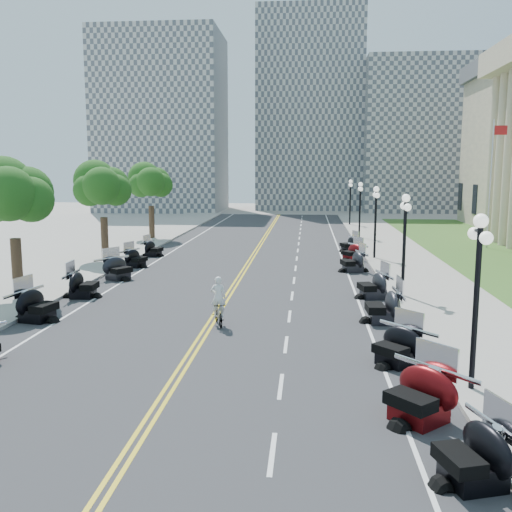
{
  "coord_description": "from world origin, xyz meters",
  "views": [
    {
      "loc": [
        3.91,
        -23.88,
        6.31
      ],
      "look_at": [
        1.39,
        4.0,
        2.0
      ],
      "focal_mm": 40.0,
      "sensor_mm": 36.0,
      "label": 1
    }
  ],
  "objects": [
    {
      "name": "lane_dash_4",
      "position": [
        3.2,
        -8.0,
        0.01
      ],
      "size": [
        0.12,
        2.0,
        0.0
      ],
      "primitive_type": "cube",
      "color": "white",
      "rests_on": "road"
    },
    {
      "name": "lane_dash_7",
      "position": [
        3.2,
        4.0,
        0.01
      ],
      "size": [
        0.12,
        2.0,
        0.0
      ],
      "primitive_type": "cube",
      "color": "white",
      "rests_on": "road"
    },
    {
      "name": "centerline_yellow_b",
      "position": [
        0.12,
        10.0,
        0.01
      ],
      "size": [
        0.12,
        90.0,
        0.0
      ],
      "primitive_type": "cube",
      "color": "yellow",
      "rests_on": "road"
    },
    {
      "name": "street_lamp_4",
      "position": [
        8.6,
        28.0,
        2.6
      ],
      "size": [
        0.5,
        1.2,
        4.9
      ],
      "primitive_type": null,
      "color": "black",
      "rests_on": "sidewalk_north"
    },
    {
      "name": "street_lamp_1",
      "position": [
        8.6,
        -8.0,
        2.6
      ],
      "size": [
        0.5,
        1.2,
        4.9
      ],
      "primitive_type": null,
      "color": "black",
      "rests_on": "sidewalk_north"
    },
    {
      "name": "lane_dash_19",
      "position": [
        3.2,
        52.0,
        0.01
      ],
      "size": [
        0.12,
        2.0,
        0.0
      ],
      "primitive_type": "cube",
      "color": "white",
      "rests_on": "road"
    },
    {
      "name": "lane_dash_5",
      "position": [
        3.2,
        -4.0,
        0.01
      ],
      "size": [
        0.12,
        2.0,
        0.0
      ],
      "primitive_type": "cube",
      "color": "white",
      "rests_on": "road"
    },
    {
      "name": "edge_line_south",
      "position": [
        -6.4,
        10.0,
        0.01
      ],
      "size": [
        0.12,
        90.0,
        0.0
      ],
      "primitive_type": "cube",
      "color": "white",
      "rests_on": "road"
    },
    {
      "name": "motorcycle_n_4",
      "position": [
        6.86,
        -5.8,
        0.7
      ],
      "size": [
        2.83,
        2.83,
        1.4
      ],
      "primitive_type": null,
      "rotation": [
        0.0,
        0.0,
        -0.82
      ],
      "color": "black",
      "rests_on": "road"
    },
    {
      "name": "lane_dash_3",
      "position": [
        3.2,
        -12.0,
        0.01
      ],
      "size": [
        0.12,
        2.0,
        0.0
      ],
      "primitive_type": "cube",
      "color": "white",
      "rests_on": "road"
    },
    {
      "name": "motorcycle_s_7",
      "position": [
        -6.87,
        7.4,
        0.73
      ],
      "size": [
        2.9,
        2.9,
        1.46
      ],
      "primitive_type": null,
      "rotation": [
        0.0,
        0.0,
        0.97
      ],
      "color": "black",
      "rests_on": "road"
    },
    {
      "name": "lane_dash_16",
      "position": [
        3.2,
        40.0,
        0.01
      ],
      "size": [
        0.12,
        2.0,
        0.0
      ],
      "primitive_type": "cube",
      "color": "white",
      "rests_on": "road"
    },
    {
      "name": "sidewalk_north",
      "position": [
        10.5,
        10.0,
        0.07
      ],
      "size": [
        5.0,
        90.0,
        0.15
      ],
      "primitive_type": "cube",
      "color": "#9E9991",
      "rests_on": "ground"
    },
    {
      "name": "street_lamp_5",
      "position": [
        8.6,
        40.0,
        2.6
      ],
      "size": [
        0.5,
        1.2,
        4.9
      ],
      "primitive_type": null,
      "color": "black",
      "rests_on": "sidewalk_north"
    },
    {
      "name": "lane_dash_10",
      "position": [
        3.2,
        16.0,
        0.01
      ],
      "size": [
        0.12,
        2.0,
        0.0
      ],
      "primitive_type": "cube",
      "color": "white",
      "rests_on": "road"
    },
    {
      "name": "road",
      "position": [
        0.0,
        10.0,
        0.0
      ],
      "size": [
        16.0,
        90.0,
        0.01
      ],
      "primitive_type": "cube",
      "color": "#333335",
      "rests_on": "ground"
    },
    {
      "name": "cyclist_rider",
      "position": [
        0.37,
        -1.68,
        1.81
      ],
      "size": [
        0.61,
        0.4,
        1.68
      ],
      "primitive_type": "imported",
      "rotation": [
        0.0,
        0.0,
        3.14
      ],
      "color": "silver",
      "rests_on": "bicycle"
    },
    {
      "name": "motorcycle_n_6",
      "position": [
        7.16,
        3.87,
        0.72
      ],
      "size": [
        2.49,
        2.49,
        1.44
      ],
      "primitive_type": null,
      "rotation": [
        0.0,
        0.0,
        -1.33
      ],
      "color": "black",
      "rests_on": "road"
    },
    {
      "name": "bicycle",
      "position": [
        0.37,
        -1.68,
        0.49
      ],
      "size": [
        0.95,
        1.68,
        0.98
      ],
      "primitive_type": "imported",
      "rotation": [
        0.0,
        0.0,
        0.32
      ],
      "color": "#A51414",
      "rests_on": "road"
    },
    {
      "name": "motorcycle_s_8",
      "position": [
        -7.09,
        11.54,
        0.65
      ],
      "size": [
        2.43,
        2.43,
        1.31
      ],
      "primitive_type": null,
      "rotation": [
        0.0,
        0.0,
        1.2
      ],
      "color": "black",
      "rests_on": "road"
    },
    {
      "name": "lane_dash_14",
      "position": [
        3.2,
        32.0,
        0.01
      ],
      "size": [
        0.12,
        2.0,
        0.0
      ],
      "primitive_type": "cube",
      "color": "white",
      "rests_on": "road"
    },
    {
      "name": "motorcycle_n_2",
      "position": [
        7.29,
        -12.87,
        0.71
      ],
      "size": [
        2.55,
        2.55,
        1.42
      ],
      "primitive_type": null,
      "rotation": [
        0.0,
        0.0,
        -1.26
      ],
      "color": "black",
      "rests_on": "road"
    },
    {
      "name": "lane_dash_6",
      "position": [
        3.2,
        0.0,
        0.01
      ],
      "size": [
        0.12,
        2.0,
        0.0
      ],
      "primitive_type": "cube",
      "color": "white",
      "rests_on": "road"
    },
    {
      "name": "tree_4",
      "position": [
        -10.0,
        26.0,
        4.75
      ],
      "size": [
        4.8,
        4.8,
        9.2
      ],
      "primitive_type": null,
      "color": "#235619",
      "rests_on": "sidewalk_south"
    },
    {
      "name": "motorcycle_n_10",
      "position": [
        7.12,
        19.84,
        0.64
      ],
      "size": [
        2.4,
        2.4,
        1.28
      ],
      "primitive_type": null,
      "rotation": [
        0.0,
        0.0,
        -1.17
      ],
      "color": "black",
      "rests_on": "road"
    },
    {
      "name": "distant_block_c",
      "position": [
        22.0,
        65.0,
        11.0
      ],
      "size": [
        20.0,
        14.0,
        22.0
      ],
      "primitive_type": "cube",
      "color": "gray",
      "rests_on": "ground"
    },
    {
      "name": "motorcycle_s_5",
      "position": [
        -7.26,
        -1.7,
        0.76
      ],
      "size": [
        2.54,
        2.54,
        1.52
      ],
      "primitive_type": null,
      "rotation": [
        0.0,
        0.0,
        1.38
      ],
      "color": "black",
      "rests_on": "road"
    },
    {
      "name": "lane_dash_15",
      "position": [
        3.2,
        36.0,
        0.01
      ],
      "size": [
        0.12,
        2.0,
        0.0
      ],
      "primitive_type": "cube",
      "color": "white",
      "rests_on": "road"
    },
    {
      "name": "edge_line_north",
      "position": [
        6.4,
        10.0,
        0.01
      ],
      "size": [
        0.12,
        90.0,
        0.0
      ],
      "primitive_type": "cube",
      "color": "white",
      "rests_on": "road"
    },
    {
      "name": "tree_2",
      "position": [
        -10.0,
        2.0,
        4.75
      ],
      "size": [
        4.8,
        4.8,
        9.2
      ],
      "primitive_type": null,
      "color": "#235619",
      "rests_on": "sidewalk_south"
    },
    {
      "name": "motorcycle_n_3",
      "position": [
        6.77,
        -10.0,
        0.78
      ],
      "size": [
        3.14,
        3.14,
        1.56
      ],
      "primitive_type": null,
      "rotation": [
        0.0,
        0.0,
        -0.84
      ],
      "color": "#590A0C",
      "rests_on": "road"
    },
    {
      "name": "lane_dash_11",
      "position": [
        3.2,
        20.0,
        0.01
      ],
      "size": [
        0.12,
        2.0,
        0.0
      ],
      "primitive_type": "cube",
      "color": "white",
      "rests_on": "road"
    },
    {
      "name": "street_lamp_3",
      "position": [
        8.6,
        16.0,
        2.6
      ],
      "size": [
        0.5,
        1.2,
        4.9
      ],
      "primitive_type": null,
      "color": "black",
      "rests_on": "sidewalk_north"
    },
    {
      "name": "lawn",
      "position": [
        17.5,
        18.0,
        0.05
      ],
      "size": [
        9.0,
        60.0,
        0.1
      ],
      "primitive_type": "cube",
      "color": "#356023",
      "rests_on": "ground"
    },
    {
      "name": "motorcycle_n_9",
      "position": [
        7.03,
        15.59,
        0.65
      ],
      "size": [
        2.58,
        2.58,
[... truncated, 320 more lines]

